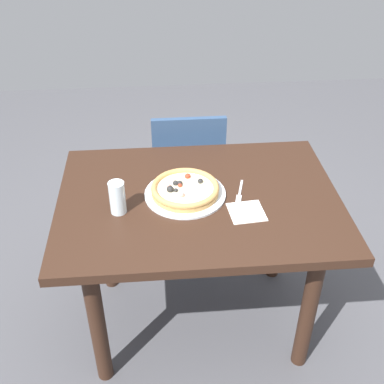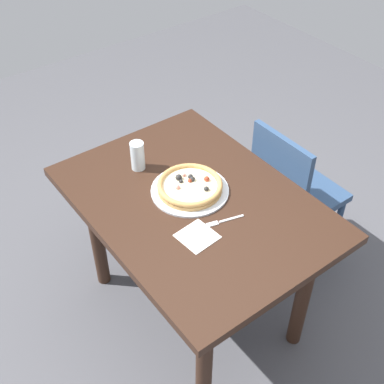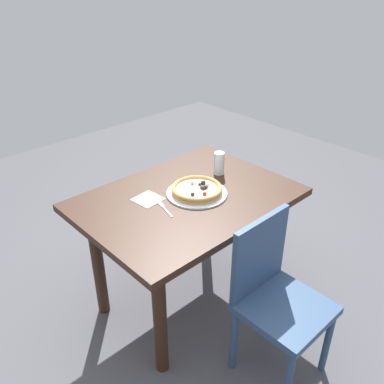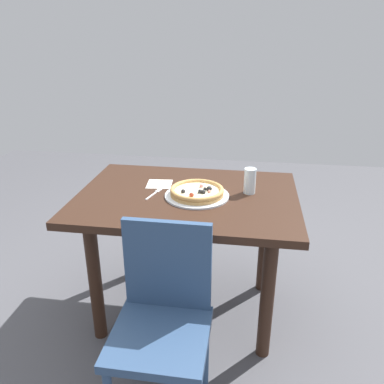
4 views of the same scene
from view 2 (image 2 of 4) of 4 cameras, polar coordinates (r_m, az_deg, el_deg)
ground_plane at (r=2.77m, az=0.20°, el=-12.78°), size 6.00×6.00×0.00m
dining_table at (r=2.27m, az=0.24°, el=-3.11°), size 1.19×0.86×0.77m
chair_near at (r=2.73m, az=11.09°, el=0.06°), size 0.40×0.40×0.87m
plate at (r=2.23m, az=-0.24°, el=0.19°), size 0.34×0.34×0.01m
pizza at (r=2.22m, az=-0.24°, el=0.70°), size 0.29×0.29×0.05m
fork at (r=2.10m, az=3.38°, el=-3.31°), size 0.06×0.16×0.00m
drinking_glass at (r=2.33m, az=-6.13°, el=4.07°), size 0.06×0.06×0.14m
napkin at (r=2.04m, az=0.59°, el=-4.99°), size 0.15×0.15×0.00m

